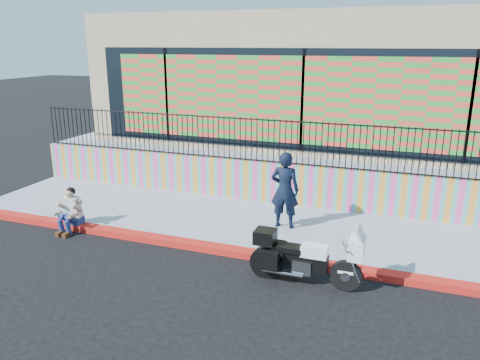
% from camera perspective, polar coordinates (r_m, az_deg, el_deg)
% --- Properties ---
extents(ground, '(90.00, 90.00, 0.00)m').
position_cam_1_polar(ground, '(10.07, 1.69, -9.46)').
color(ground, black).
rests_on(ground, ground).
extents(red_curb, '(16.00, 0.30, 0.15)m').
position_cam_1_polar(red_curb, '(10.03, 1.69, -9.07)').
color(red_curb, '#B00C1A').
rests_on(red_curb, ground).
extents(sidewalk, '(16.00, 3.00, 0.15)m').
position_cam_1_polar(sidewalk, '(11.48, 4.33, -5.72)').
color(sidewalk, '#8791A2').
rests_on(sidewalk, ground).
extents(mural_wall, '(16.00, 0.20, 1.10)m').
position_cam_1_polar(mural_wall, '(12.73, 6.38, -0.53)').
color(mural_wall, '#FF439C').
rests_on(mural_wall, sidewalk).
extents(metal_fence, '(15.80, 0.04, 1.20)m').
position_cam_1_polar(metal_fence, '(12.45, 6.55, 4.54)').
color(metal_fence, black).
rests_on(metal_fence, mural_wall).
extents(elevated_platform, '(16.00, 10.00, 1.25)m').
position_cam_1_polar(elevated_platform, '(17.59, 10.42, 3.80)').
color(elevated_platform, '#8791A2').
rests_on(elevated_platform, ground).
extents(storefront_building, '(14.00, 8.06, 4.00)m').
position_cam_1_polar(storefront_building, '(17.01, 10.75, 12.30)').
color(storefront_building, tan).
rests_on(storefront_building, elevated_platform).
extents(police_motorcycle, '(2.09, 0.69, 1.30)m').
position_cam_1_polar(police_motorcycle, '(8.94, 7.76, -9.23)').
color(police_motorcycle, black).
rests_on(police_motorcycle, ground).
extents(police_officer, '(0.69, 0.47, 1.84)m').
position_cam_1_polar(police_officer, '(11.01, 5.49, -1.22)').
color(police_officer, black).
rests_on(police_officer, sidewalk).
extents(seated_man, '(0.54, 0.71, 1.06)m').
position_cam_1_polar(seated_man, '(11.91, -20.11, -3.96)').
color(seated_man, navy).
rests_on(seated_man, ground).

